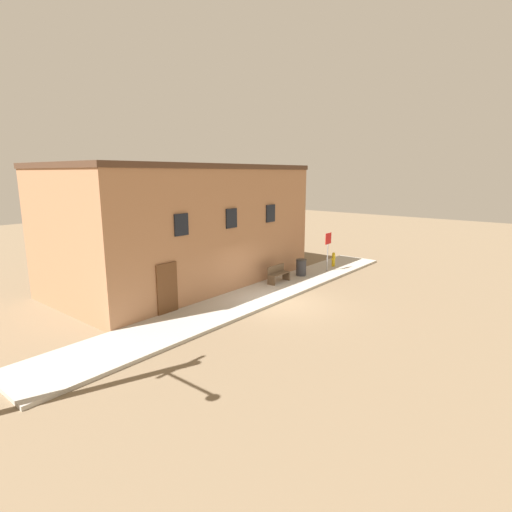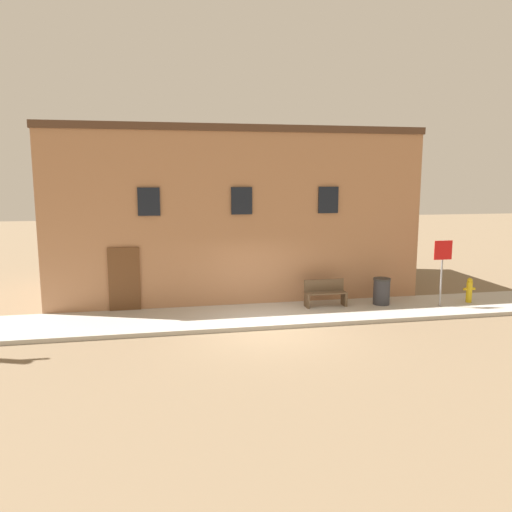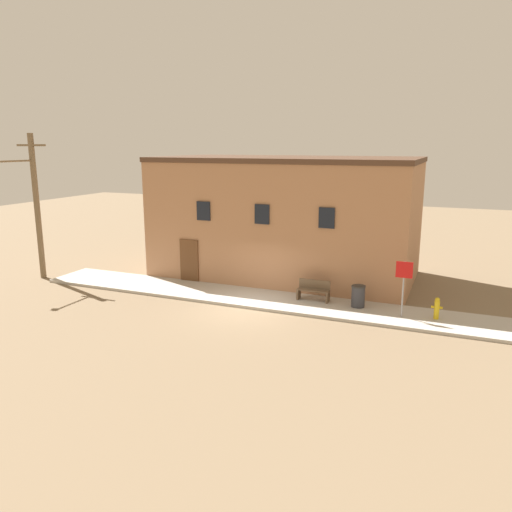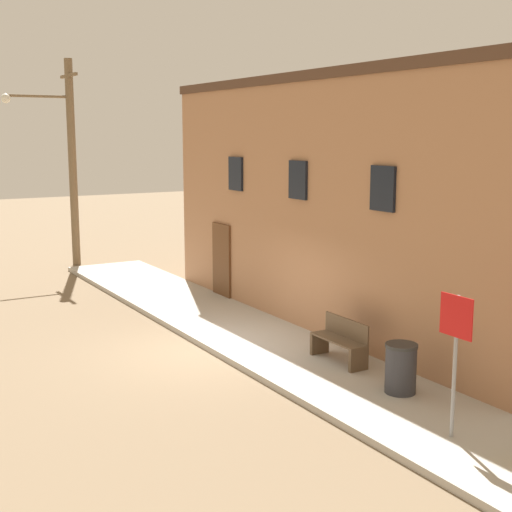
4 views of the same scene
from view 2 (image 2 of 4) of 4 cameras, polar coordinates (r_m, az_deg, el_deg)
name	(u,v)px [view 2 (image 2 of 4)]	position (r m, az deg, el deg)	size (l,w,h in m)	color
ground_plane	(268,330)	(14.77, 1.37, -8.47)	(80.00, 80.00, 0.00)	#7A664C
sidewalk	(259,316)	(15.98, 0.36, -6.85)	(21.52, 2.63, 0.13)	#B2ADA3
brick_building	(228,212)	(19.97, -3.24, 5.10)	(12.98, 6.85, 6.14)	#A87551
fire_hydrant	(469,290)	(18.81, 23.19, -3.59)	(0.42, 0.20, 0.86)	gold
stop_sign	(442,261)	(17.68, 20.53, -0.51)	(0.64, 0.06, 2.23)	gray
bench	(325,293)	(16.97, 7.91, -4.26)	(1.39, 0.44, 0.88)	brown
trash_bin	(382,291)	(17.55, 14.15, -3.92)	(0.58, 0.58, 0.91)	#333338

